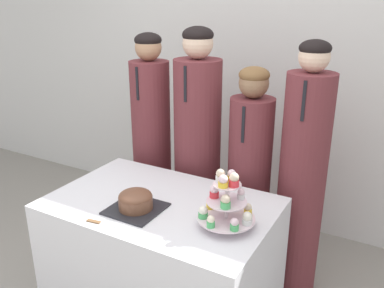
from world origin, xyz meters
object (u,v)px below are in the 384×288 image
at_px(cake_knife, 102,223).
at_px(student_3, 302,182).
at_px(student_2, 249,182).
at_px(student_0, 152,150).
at_px(round_cake, 136,201).
at_px(cupcake_stand, 226,202).
at_px(student_1, 197,157).

relative_size(cake_knife, student_3, 0.16).
relative_size(student_2, student_3, 0.89).
relative_size(student_0, student_2, 1.11).
relative_size(round_cake, student_3, 0.17).
bearing_deg(cupcake_stand, student_0, 143.13).
xyz_separation_m(student_0, student_2, (0.75, -0.00, -0.08)).
bearing_deg(student_0, cupcake_stand, -36.87).
distance_m(cake_knife, student_3, 1.20).
distance_m(cake_knife, cupcake_stand, 0.62).
xyz_separation_m(cake_knife, student_3, (0.73, 0.95, 0.00)).
distance_m(cake_knife, student_2, 1.04).
relative_size(cupcake_stand, student_1, 0.18).
xyz_separation_m(cupcake_stand, student_1, (-0.53, 0.68, -0.11)).
height_order(cupcake_stand, student_2, student_2).
xyz_separation_m(student_0, student_1, (0.38, 0.00, 0.02)).
distance_m(student_1, student_3, 0.72).
distance_m(student_1, student_2, 0.39).
distance_m(round_cake, cake_knife, 0.21).
distance_m(round_cake, student_1, 0.76).
distance_m(round_cake, cupcake_stand, 0.49).
height_order(round_cake, student_2, student_2).
xyz_separation_m(student_1, student_3, (0.72, -0.00, -0.02)).
height_order(cupcake_stand, student_3, student_3).
xyz_separation_m(cake_knife, cupcake_stand, (0.54, 0.28, 0.13)).
distance_m(cupcake_stand, student_3, 0.71).
height_order(round_cake, student_1, student_1).
distance_m(student_0, student_3, 1.09).
bearing_deg(cake_knife, cupcake_stand, 19.38).
bearing_deg(cake_knife, student_1, 81.23).
distance_m(round_cake, student_2, 0.84).
xyz_separation_m(cake_knife, student_2, (0.40, 0.95, -0.08)).
distance_m(cupcake_stand, student_0, 1.13).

